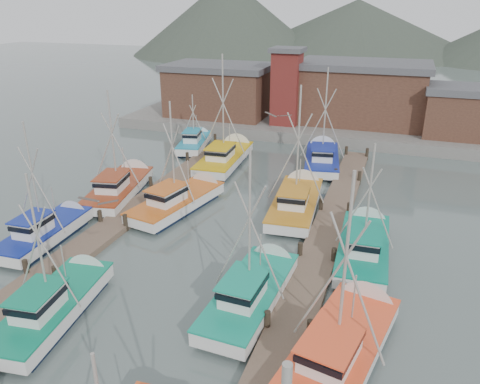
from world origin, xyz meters
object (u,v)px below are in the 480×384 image
(boat_12, at_px, (226,157))
(boat_8, at_px, (181,200))
(lookout_tower, at_px, (287,86))
(boat_4, at_px, (58,302))

(boat_12, bearing_deg, boat_8, -90.55)
(lookout_tower, relative_size, boat_4, 0.99)
(boat_4, relative_size, boat_8, 0.90)
(lookout_tower, bearing_deg, boat_12, -101.90)
(lookout_tower, relative_size, boat_8, 0.89)
(lookout_tower, height_order, boat_8, lookout_tower)
(lookout_tower, distance_m, boat_12, 13.62)
(boat_12, bearing_deg, boat_4, -92.35)
(boat_4, distance_m, boat_12, 24.55)
(boat_8, xyz_separation_m, boat_12, (-0.54, 10.91, 0.01))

